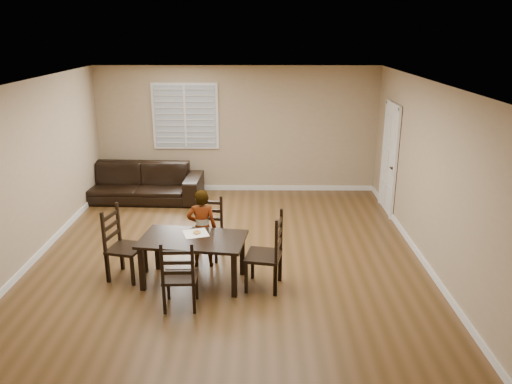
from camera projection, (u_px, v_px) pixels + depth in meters
ground at (229, 259)px, 7.79m from camera, size 7.00×7.00×0.00m
room at (230, 143)px, 7.39m from camera, size 6.04×7.04×2.72m
dining_table at (193, 244)px, 6.91m from camera, size 1.53×0.99×0.67m
chair_near at (209, 229)px, 7.82m from camera, size 0.50×0.48×0.96m
chair_far at (179, 280)px, 6.23m from camera, size 0.44×0.41×0.95m
chair_left at (117, 246)px, 7.10m from camera, size 0.54×0.56×1.05m
chair_right at (273, 255)px, 6.78m from camera, size 0.54×0.57×1.09m
child at (202, 228)px, 7.39m from camera, size 0.46×0.32×1.21m
napkin at (196, 233)px, 7.03m from camera, size 0.42×0.42×0.00m
donut at (197, 232)px, 7.02m from camera, size 0.11×0.11×0.04m
sofa at (139, 183)px, 10.35m from camera, size 2.63×1.11×0.76m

